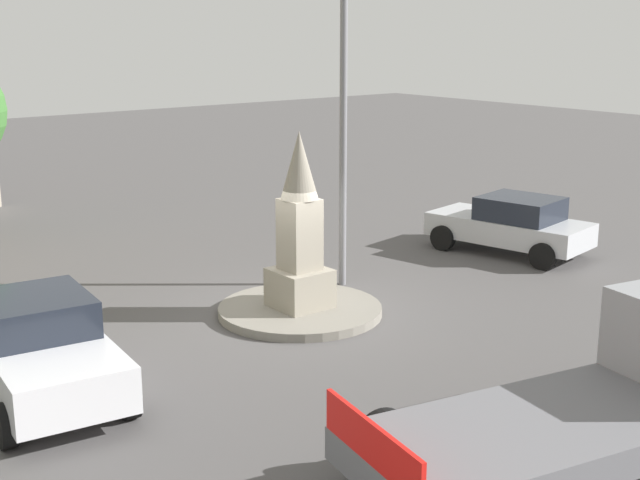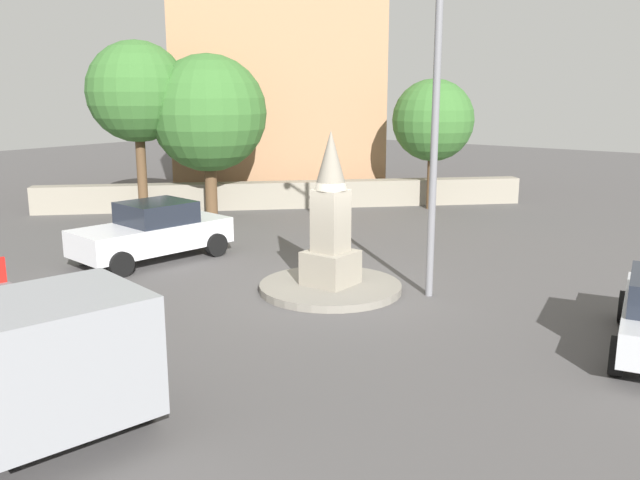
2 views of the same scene
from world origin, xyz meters
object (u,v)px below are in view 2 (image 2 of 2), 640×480
Objects in this scene: monument at (331,219)px; tree_far_corner at (433,121)px; streetlamp at (437,82)px; car_white_parked_right at (153,231)px; truck_grey_passing at (22,347)px; corner_building at (272,72)px; tree_mid_cluster at (208,114)px; tree_near_wall at (137,92)px.

tree_far_corner is (-3.34, 10.95, 1.67)m from monument.
streetlamp is (1.95, 1.05, 2.97)m from monument.
truck_grey_passing is (5.41, -6.72, 0.16)m from car_white_parked_right.
corner_building is 8.89m from tree_far_corner.
corner_building is at bearing 117.89° from car_white_parked_right.
car_white_parked_right is (-5.44, -0.59, -0.88)m from monument.
car_white_parked_right is 0.66× the size of truck_grey_passing.
tree_far_corner is (2.10, 11.54, 2.54)m from car_white_parked_right.
monument is 0.45× the size of streetlamp.
tree_far_corner is (-3.31, 18.27, 2.39)m from truck_grey_passing.
monument reaches higher than car_white_parked_right.
tree_far_corner reaches higher than monument.
tree_far_corner reaches higher than truck_grey_passing.
car_white_parked_right is at bearing -173.81° from monument.
streetlamp is 1.36× the size of tree_mid_cluster.
tree_mid_cluster is (2.86, -6.73, -1.57)m from corner_building.
corner_building is (-11.99, 11.78, 3.54)m from monument.
tree_mid_cluster is at bearing -66.95° from corner_building.
streetlamp is at bearing -37.58° from corner_building.
truck_grey_passing is (-1.99, -8.37, -3.69)m from streetlamp.
tree_mid_cluster is (-3.69, 5.65, 2.85)m from car_white_parked_right.
tree_far_corner is at bearing 45.50° from tree_near_wall.
car_white_parked_right is 7.57m from tree_near_wall.
streetlamp is at bearing 28.29° from monument.
car_white_parked_right is 14.68m from corner_building.
tree_near_wall is 1.08× the size of tree_mid_cluster.
streetlamp is at bearing -19.88° from tree_mid_cluster.
monument is 7.35m from truck_grey_passing.
car_white_parked_right is 0.70× the size of tree_near_wall.
corner_building reaches higher than truck_grey_passing.
streetlamp is at bearing 12.51° from car_white_parked_right.
streetlamp is 17.61m from corner_building.
tree_mid_cluster is 1.17× the size of tree_far_corner.
tree_mid_cluster is at bearing 160.12° from streetlamp.
tree_far_corner is at bearing 100.26° from truck_grey_passing.
corner_building is at bearing 97.86° from tree_near_wall.
truck_grey_passing is 0.63× the size of corner_building.
tree_near_wall is at bearing 135.38° from truck_grey_passing.
monument is 11.65m from tree_near_wall.
tree_near_wall is 2.53m from tree_mid_cluster.
streetlamp is 0.74× the size of corner_building.
tree_near_wall reaches higher than truck_grey_passing.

